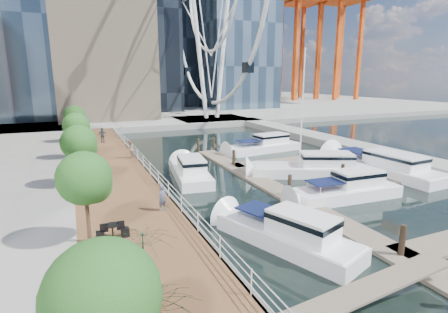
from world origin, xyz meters
name	(u,v)px	position (x,y,z in m)	size (l,w,h in m)	color
ground	(327,252)	(0.00, 0.00, 0.00)	(520.00, 520.00, 0.00)	black
boardwalk	(115,185)	(-9.00, 15.00, 0.50)	(6.00, 60.00, 1.00)	brown
seawall	(152,181)	(-6.00, 15.00, 0.50)	(0.25, 60.00, 1.00)	#595954
land_far	(112,105)	(0.00, 102.00, 0.50)	(200.00, 114.00, 1.00)	gray
breakwater	(349,146)	(20.00, 20.00, 0.50)	(4.00, 60.00, 1.00)	gray
pier	(212,120)	(14.00, 52.00, 0.50)	(14.00, 12.00, 1.00)	gray
railing	(150,169)	(-6.10, 15.00, 1.52)	(0.10, 60.00, 1.05)	white
floating_docks	(325,177)	(7.97, 9.98, 0.49)	(16.00, 34.00, 2.60)	#6D6051
port_cranes	(305,46)	(67.67, 95.67, 20.00)	(40.00, 52.00, 38.00)	#D84C14
street_trees	(79,143)	(-11.40, 14.00, 4.29)	(2.60, 42.60, 4.60)	#3F2B1C
cafe_tables	(129,300)	(-10.40, -2.00, 1.37)	(2.50, 13.70, 0.74)	black
yacht_foreground	(346,199)	(6.75, 6.04, 0.00)	(2.52, 9.40, 2.15)	white
pedestrian_near	(163,198)	(-7.06, 6.73, 1.80)	(0.58, 0.38, 1.60)	#484F60
pedestrian_mid	(130,149)	(-6.66, 21.97, 1.93)	(0.90, 0.70, 1.86)	gray
pedestrian_far	(103,135)	(-8.43, 32.01, 1.94)	(1.11, 0.46, 1.89)	#333940
moored_yachts	(316,179)	(8.10, 11.26, 0.00)	(21.84, 35.53, 11.50)	white
cafe_seating	(150,299)	(-9.92, -3.37, 2.14)	(3.73, 7.16, 2.36)	#0E3421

